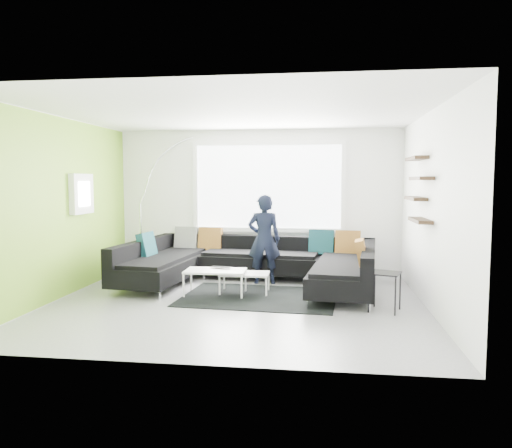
# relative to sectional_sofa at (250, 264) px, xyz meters

# --- Properties ---
(ground) EXTENTS (5.50, 5.50, 0.00)m
(ground) POSITION_rel_sectional_sofa_xyz_m (-0.04, -1.15, -0.39)
(ground) COLOR slate
(ground) RESTS_ON ground
(room_shell) EXTENTS (5.54, 5.04, 2.82)m
(room_shell) POSITION_rel_sectional_sofa_xyz_m (-0.00, -0.94, 1.42)
(room_shell) COLOR white
(room_shell) RESTS_ON ground
(sectional_sofa) EXTENTS (4.37, 2.97, 0.89)m
(sectional_sofa) POSITION_rel_sectional_sofa_xyz_m (0.00, 0.00, 0.00)
(sectional_sofa) COLOR black
(sectional_sofa) RESTS_ON ground
(rug) EXTENTS (2.48, 1.88, 0.01)m
(rug) POSITION_rel_sectional_sofa_xyz_m (0.25, -0.72, -0.39)
(rug) COLOR black
(rug) RESTS_ON ground
(coffee_table) EXTENTS (1.25, 0.75, 0.40)m
(coffee_table) POSITION_rel_sectional_sofa_xyz_m (-0.25, -0.56, -0.19)
(coffee_table) COLOR silver
(coffee_table) RESTS_ON ground
(arc_lamp) EXTENTS (2.79, 1.82, 2.73)m
(arc_lamp) POSITION_rel_sectional_sofa_xyz_m (-2.32, 1.03, 0.97)
(arc_lamp) COLOR silver
(arc_lamp) RESTS_ON ground
(side_table) EXTENTS (0.50, 0.50, 0.55)m
(side_table) POSITION_rel_sectional_sofa_xyz_m (2.08, -1.31, -0.12)
(side_table) COLOR black
(side_table) RESTS_ON ground
(person) EXTENTS (0.66, 0.50, 1.57)m
(person) POSITION_rel_sectional_sofa_xyz_m (0.20, 0.35, 0.39)
(person) COLOR black
(person) RESTS_ON ground
(laptop) EXTENTS (0.39, 0.31, 0.03)m
(laptop) POSITION_rel_sectional_sofa_xyz_m (-0.42, -0.53, 0.02)
(laptop) COLOR black
(laptop) RESTS_ON coffee_table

